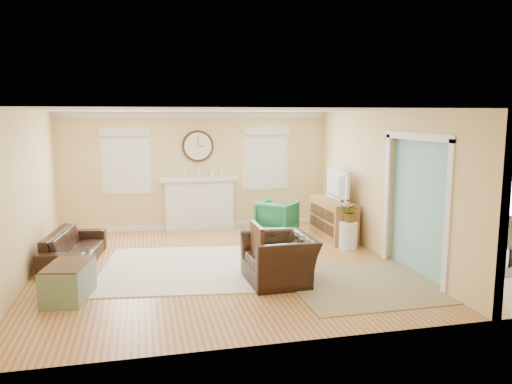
# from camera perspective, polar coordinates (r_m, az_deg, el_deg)

# --- Properties ---
(floor) EXTENTS (9.00, 9.00, 0.00)m
(floor) POSITION_cam_1_polar(r_m,az_deg,el_deg) (8.87, 5.53, -7.79)
(floor) COLOR brown
(floor) RESTS_ON ground
(wall_back) EXTENTS (9.00, 0.02, 2.60)m
(wall_back) POSITION_cam_1_polar(r_m,az_deg,el_deg) (11.45, 0.85, 2.63)
(wall_back) COLOR #E8BF7A
(wall_back) RESTS_ON ground
(wall_front) EXTENTS (9.00, 0.02, 2.60)m
(wall_front) POSITION_cam_1_polar(r_m,az_deg,el_deg) (5.87, 15.07, -3.53)
(wall_front) COLOR #E8BF7A
(wall_front) RESTS_ON ground
(wall_left) EXTENTS (0.02, 6.00, 2.60)m
(wall_left) POSITION_cam_1_polar(r_m,az_deg,el_deg) (8.33, -25.11, -0.50)
(wall_left) COLOR #E8BF7A
(wall_left) RESTS_ON ground
(ceiling) EXTENTS (9.00, 6.00, 0.02)m
(ceiling) POSITION_cam_1_polar(r_m,az_deg,el_deg) (8.51, 5.79, 9.25)
(ceiling) COLOR white
(ceiling) RESTS_ON wall_back
(partition) EXTENTS (0.17, 6.00, 2.60)m
(partition) POSITION_cam_1_polar(r_m,az_deg,el_deg) (9.43, 13.85, 1.41)
(partition) COLOR #E8BF7A
(partition) RESTS_ON ground
(fireplace) EXTENTS (1.70, 0.30, 1.17)m
(fireplace) POSITION_cam_1_polar(r_m,az_deg,el_deg) (11.17, -6.50, -1.22)
(fireplace) COLOR white
(fireplace) RESTS_ON ground
(wall_clock) EXTENTS (0.70, 0.07, 0.70)m
(wall_clock) POSITION_cam_1_polar(r_m,az_deg,el_deg) (11.11, -6.66, 5.23)
(wall_clock) COLOR #492A14
(wall_clock) RESTS_ON wall_back
(window_left) EXTENTS (1.05, 0.13, 1.42)m
(window_left) POSITION_cam_1_polar(r_m,az_deg,el_deg) (11.04, -14.67, 3.99)
(window_left) COLOR white
(window_left) RESTS_ON wall_back
(window_right) EXTENTS (1.05, 0.13, 1.42)m
(window_right) POSITION_cam_1_polar(r_m,az_deg,el_deg) (11.39, 1.16, 4.40)
(window_right) COLOR white
(window_right) RESTS_ON wall_back
(pendant) EXTENTS (0.30, 0.30, 0.55)m
(pendant) POSITION_cam_1_polar(r_m,az_deg,el_deg) (9.89, 22.54, 6.24)
(pendant) COLOR gold
(pendant) RESTS_ON ceiling
(rug_cream) EXTENTS (3.31, 2.97, 0.02)m
(rug_cream) POSITION_cam_1_polar(r_m,az_deg,el_deg) (8.47, -7.04, -8.56)
(rug_cream) COLOR white
(rug_cream) RESTS_ON floor
(rug_jute) EXTENTS (2.47, 2.03, 0.01)m
(rug_jute) POSITION_cam_1_polar(r_m,az_deg,el_deg) (7.81, 13.23, -10.25)
(rug_jute) COLOR tan
(rug_jute) RESTS_ON floor
(rug_grey) EXTENTS (2.25, 2.81, 0.01)m
(rug_grey) POSITION_cam_1_polar(r_m,az_deg,el_deg) (9.99, 22.21, -6.49)
(rug_grey) COLOR slate
(rug_grey) RESTS_ON floor
(sofa) EXTENTS (0.97, 1.97, 0.55)m
(sofa) POSITION_cam_1_polar(r_m,az_deg,el_deg) (9.21, -20.07, -5.90)
(sofa) COLOR black
(sofa) RESTS_ON floor
(eames_chair) EXTENTS (1.01, 1.15, 0.72)m
(eames_chair) POSITION_cam_1_polar(r_m,az_deg,el_deg) (7.66, 2.70, -7.63)
(eames_chair) COLOR black
(eames_chair) RESTS_ON floor
(green_chair) EXTENTS (1.06, 1.06, 0.70)m
(green_chair) POSITION_cam_1_polar(r_m,az_deg,el_deg) (10.80, 2.44, -2.87)
(green_chair) COLOR #1A6C42
(green_chair) RESTS_ON floor
(trunk) EXTENTS (0.69, 0.95, 0.50)m
(trunk) POSITION_cam_1_polar(r_m,az_deg,el_deg) (7.46, -20.65, -9.55)
(trunk) COLOR gray
(trunk) RESTS_ON floor
(credenza) EXTENTS (0.51, 1.51, 0.80)m
(credenza) POSITION_cam_1_polar(r_m,az_deg,el_deg) (10.46, 8.78, -3.05)
(credenza) COLOR #9E713B
(credenza) RESTS_ON floor
(tv) EXTENTS (0.15, 1.09, 0.63)m
(tv) POSITION_cam_1_polar(r_m,az_deg,el_deg) (10.33, 8.78, 0.82)
(tv) COLOR black
(tv) RESTS_ON credenza
(garden_stool) EXTENTS (0.35, 0.35, 0.52)m
(garden_stool) POSITION_cam_1_polar(r_m,az_deg,el_deg) (9.70, 10.49, -4.89)
(garden_stool) COLOR white
(garden_stool) RESTS_ON floor
(potted_plant) EXTENTS (0.44, 0.40, 0.41)m
(potted_plant) POSITION_cam_1_polar(r_m,az_deg,el_deg) (9.60, 10.57, -2.19)
(potted_plant) COLOR #337F33
(potted_plant) RESTS_ON garden_stool
(dining_table) EXTENTS (1.25, 2.06, 0.69)m
(dining_table) POSITION_cam_1_polar(r_m,az_deg,el_deg) (9.91, 22.32, -4.58)
(dining_table) COLOR #492A14
(dining_table) RESTS_ON floor
(dining_chair_n) EXTENTS (0.53, 0.53, 0.96)m
(dining_chair_n) POSITION_cam_1_polar(r_m,az_deg,el_deg) (10.77, 19.07, -2.21)
(dining_chair_n) COLOR slate
(dining_chair_n) RESTS_ON floor
(dining_chair_s) EXTENTS (0.50, 0.50, 0.97)m
(dining_chair_s) POSITION_cam_1_polar(r_m,az_deg,el_deg) (9.02, 26.77, -4.68)
(dining_chair_s) COLOR slate
(dining_chair_s) RESTS_ON floor
(dining_chair_w) EXTENTS (0.50, 0.50, 0.93)m
(dining_chair_w) POSITION_cam_1_polar(r_m,az_deg,el_deg) (9.50, 18.84, -3.71)
(dining_chair_w) COLOR white
(dining_chair_w) RESTS_ON floor
(dining_chair_e) EXTENTS (0.46, 0.46, 0.91)m
(dining_chair_e) POSITION_cam_1_polar(r_m,az_deg,el_deg) (10.33, 25.17, -3.18)
(dining_chair_e) COLOR slate
(dining_chair_e) RESTS_ON floor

